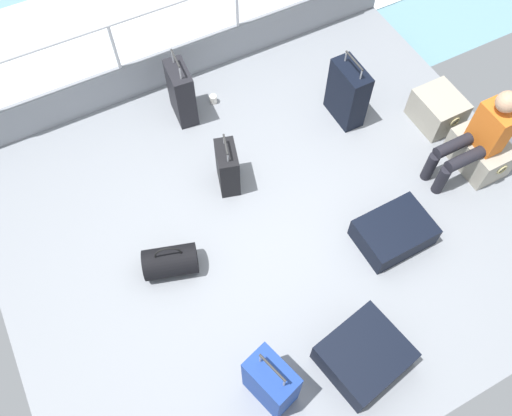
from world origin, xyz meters
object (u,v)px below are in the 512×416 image
(passenger_seated, at_px, (479,136))
(suitcase_2, at_px, (364,356))
(cargo_crate_1, at_px, (479,152))
(duffel_bag, at_px, (170,261))
(suitcase_1, at_px, (181,93))
(paper_cup, at_px, (213,99))
(suitcase_0, at_px, (271,382))
(cargo_crate_0, at_px, (438,109))
(suitcase_4, at_px, (228,168))
(suitcase_5, at_px, (394,232))
(suitcase_3, at_px, (347,93))

(passenger_seated, height_order, suitcase_2, passenger_seated)
(cargo_crate_1, xyz_separation_m, duffel_bag, (-0.36, -3.24, -0.03))
(suitcase_1, bearing_deg, paper_cup, 90.98)
(paper_cup, bearing_deg, suitcase_0, -17.08)
(cargo_crate_1, distance_m, duffel_bag, 3.26)
(duffel_bag, bearing_deg, cargo_crate_0, 95.19)
(suitcase_4, bearing_deg, suitcase_1, -178.45)
(suitcase_0, distance_m, suitcase_5, 1.84)
(passenger_seated, distance_m, suitcase_5, 1.22)
(cargo_crate_1, height_order, duffel_bag, duffel_bag)
(suitcase_0, height_order, suitcase_2, suitcase_0)
(suitcase_3, distance_m, suitcase_4, 1.52)
(suitcase_0, relative_size, suitcase_3, 0.97)
(passenger_seated, bearing_deg, duffel_bag, -96.66)
(suitcase_0, distance_m, suitcase_4, 2.08)
(cargo_crate_1, bearing_deg, suitcase_4, -112.24)
(suitcase_2, xyz_separation_m, paper_cup, (-3.17, 0.13, -0.09))
(cargo_crate_0, height_order, suitcase_0, suitcase_0)
(cargo_crate_0, xyz_separation_m, paper_cup, (-1.35, -2.01, -0.13))
(suitcase_3, height_order, paper_cup, suitcase_3)
(cargo_crate_1, height_order, suitcase_1, suitcase_1)
(duffel_bag, distance_m, paper_cup, 2.04)
(cargo_crate_1, xyz_separation_m, passenger_seated, (-0.00, -0.18, 0.37))
(suitcase_3, distance_m, duffel_bag, 2.53)
(suitcase_4, distance_m, suitcase_5, 1.70)
(cargo_crate_0, height_order, suitcase_4, suitcase_4)
(cargo_crate_1, bearing_deg, duffel_bag, -96.30)
(suitcase_1, bearing_deg, suitcase_5, 25.67)
(suitcase_1, bearing_deg, cargo_crate_1, 50.12)
(suitcase_5, xyz_separation_m, duffel_bag, (-0.69, -1.97, 0.02))
(passenger_seated, distance_m, suitcase_0, 2.98)
(cargo_crate_1, height_order, paper_cup, cargo_crate_1)
(suitcase_1, height_order, duffel_bag, suitcase_1)
(suitcase_2, bearing_deg, suitcase_0, -99.83)
(suitcase_4, bearing_deg, cargo_crate_0, 82.29)
(suitcase_2, bearing_deg, cargo_crate_0, 130.33)
(suitcase_0, distance_m, suitcase_2, 0.83)
(suitcase_0, distance_m, suitcase_1, 3.08)
(suitcase_1, bearing_deg, duffel_bag, -27.47)
(suitcase_3, bearing_deg, suitcase_4, -82.05)
(suitcase_3, xyz_separation_m, paper_cup, (-0.83, -1.18, -0.29))
(suitcase_2, bearing_deg, suitcase_1, -175.93)
(cargo_crate_1, bearing_deg, suitcase_1, -129.88)
(cargo_crate_1, bearing_deg, suitcase_5, -75.41)
(cargo_crate_0, bearing_deg, passenger_seated, -13.18)
(suitcase_3, relative_size, paper_cup, 8.07)
(suitcase_5, bearing_deg, cargo_crate_0, 128.22)
(cargo_crate_1, relative_size, suitcase_0, 0.79)
(suitcase_0, relative_size, suitcase_2, 1.05)
(suitcase_3, relative_size, suitcase_5, 1.17)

